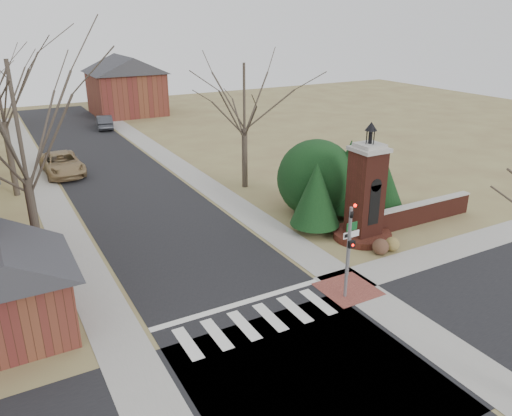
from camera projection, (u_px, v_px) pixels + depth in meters
ground at (267, 332)px, 19.44m from camera, size 120.00×120.00×0.00m
main_street at (119, 180)px, 37.36m from camera, size 8.00×70.00×0.01m
cross_street at (312, 377)px, 17.00m from camera, size 120.00×8.00×0.01m
crosswalk_zone at (257, 321)px, 20.09m from camera, size 8.00×2.20×0.02m
stop_bar at (240, 304)px, 21.31m from camera, size 8.00×0.35×0.02m
sidewalk_right_main at (184, 170)px, 39.71m from camera, size 2.00×60.00×0.02m
sidewalk_left at (45, 191)px, 35.00m from camera, size 2.00×60.00×0.02m
curb_apron at (348, 289)px, 22.43m from camera, size 2.40×2.40×0.02m
traffic_signal_pole at (349, 243)px, 20.92m from camera, size 0.28×0.41×4.50m
sign_post at (351, 238)px, 22.89m from camera, size 0.90×0.07×2.75m
brick_gate_monument at (365, 201)px, 26.81m from camera, size 3.20×3.20×6.47m
brick_garden_wall at (422, 212)px, 29.40m from camera, size 7.50×0.50×1.30m
garage_left at (8, 284)px, 18.43m from camera, size 4.80×4.80×4.29m
house_distant_right at (126, 84)px, 60.83m from camera, size 8.80×8.80×7.30m
evergreen_near at (316, 194)px, 27.58m from camera, size 2.80×2.80×4.10m
evergreen_mid at (349, 174)px, 29.94m from camera, size 3.40×3.40×4.70m
evergreen_far at (385, 185)px, 30.29m from camera, size 2.40×2.40×3.30m
evergreen_mass at (316, 175)px, 30.39m from camera, size 4.80×4.80×4.80m
bare_tree_0 at (15, 113)px, 20.81m from camera, size 8.05×8.05×11.15m
bare_tree_3 at (244, 92)px, 33.45m from camera, size 7.00×7.00×9.70m
pickup_truck at (62, 164)px, 38.43m from camera, size 2.86×5.97×1.64m
distant_car at (104, 122)px, 53.88m from camera, size 2.23×4.63×1.46m
dry_shrub_left at (381, 247)px, 25.58m from camera, size 0.85×0.85×0.85m
dry_shrub_right at (392, 244)px, 25.96m from camera, size 0.77×0.77×0.77m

